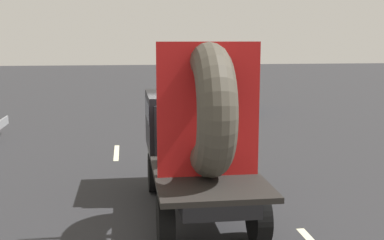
% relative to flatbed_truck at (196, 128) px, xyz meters
% --- Properties ---
extents(ground_plane, '(120.00, 120.00, 0.00)m').
position_rel_flatbed_truck_xyz_m(ground_plane, '(0.08, 0.08, -1.76)').
color(ground_plane, '#28282B').
extents(flatbed_truck, '(2.02, 5.34, 3.64)m').
position_rel_flatbed_truck_xyz_m(flatbed_truck, '(0.00, 0.00, 0.00)').
color(flatbed_truck, black).
rests_on(flatbed_truck, ground_plane).
extents(distant_sedan, '(1.76, 4.12, 1.34)m').
position_rel_flatbed_truck_xyz_m(distant_sedan, '(3.68, 14.43, -1.04)').
color(distant_sedan, black).
rests_on(distant_sedan, ground_plane).
extents(lane_dash_left_far, '(0.16, 2.22, 0.01)m').
position_rel_flatbed_truck_xyz_m(lane_dash_left_far, '(-1.84, 5.43, -1.76)').
color(lane_dash_left_far, beige).
rests_on(lane_dash_left_far, ground_plane).
extents(lane_dash_right_far, '(0.16, 2.09, 0.01)m').
position_rel_flatbed_truck_xyz_m(lane_dash_right_far, '(1.84, 5.65, -1.76)').
color(lane_dash_right_far, beige).
rests_on(lane_dash_right_far, ground_plane).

